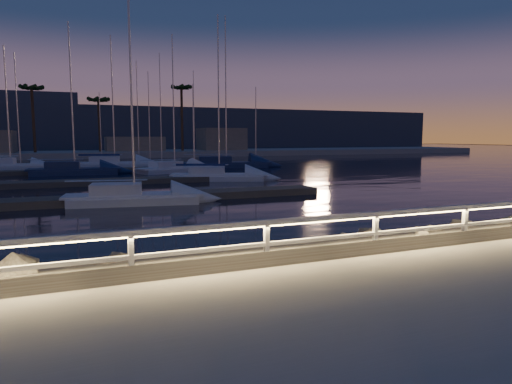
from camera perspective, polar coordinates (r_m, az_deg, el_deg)
ground at (r=10.23m, az=-3.89°, el=-9.73°), size 400.00×400.00×0.00m
harbor_water at (r=40.82m, az=-17.91°, el=1.13°), size 400.00×440.00×0.60m
guard_rail at (r=10.01m, az=-4.30°, el=-5.53°), size 44.11×0.12×1.06m
riprap at (r=11.00m, az=-15.10°, el=-9.58°), size 30.79×2.38×1.33m
floating_docks at (r=42.05m, az=-18.08°, el=2.06°), size 22.00×36.00×0.40m
far_shore at (r=83.44m, az=-20.37°, el=4.70°), size 160.00×14.00×5.20m
palm_left at (r=81.77m, az=-26.24°, el=11.30°), size 3.00×3.00×11.20m
palm_center at (r=82.66m, az=-19.10°, el=10.63°), size 3.00×3.00×9.70m
palm_right at (r=83.90m, az=-9.31°, el=12.40°), size 3.00×3.00×12.20m
sailboat_c at (r=37.05m, az=-4.95°, el=2.10°), size 7.94×4.85×13.08m
sailboat_f at (r=24.86m, az=-15.39°, el=-0.51°), size 7.31×3.22×12.05m
sailboat_g at (r=45.83m, az=-10.35°, el=2.94°), size 8.14×4.97×13.41m
sailboat_i at (r=55.64m, az=-28.51°, el=2.94°), size 7.87×3.12×13.13m
sailboat_j at (r=45.85m, az=-21.97°, el=2.60°), size 8.36×3.07×13.96m
sailboat_k at (r=55.41m, az=-17.47°, el=3.44°), size 9.14×4.31×14.96m
sailboat_l at (r=52.62m, az=-4.03°, el=3.60°), size 10.45×5.20×17.04m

